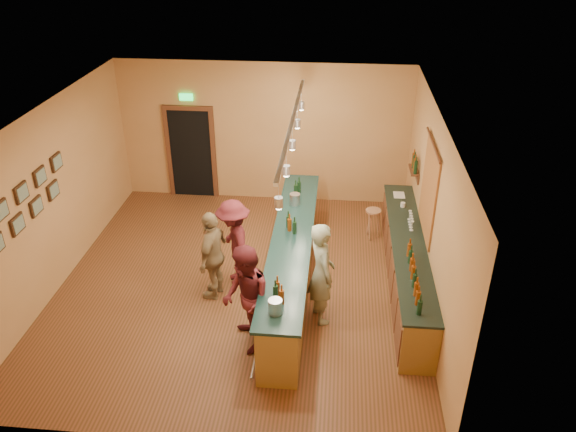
# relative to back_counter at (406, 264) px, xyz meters

# --- Properties ---
(floor) EXTENTS (7.00, 7.00, 0.00)m
(floor) POSITION_rel_back_counter_xyz_m (-2.97, -0.18, -0.49)
(floor) COLOR #503317
(floor) RESTS_ON ground
(ceiling) EXTENTS (6.50, 7.00, 0.02)m
(ceiling) POSITION_rel_back_counter_xyz_m (-2.97, -0.18, 2.71)
(ceiling) COLOR silver
(ceiling) RESTS_ON wall_back
(wall_back) EXTENTS (6.50, 0.02, 3.20)m
(wall_back) POSITION_rel_back_counter_xyz_m (-2.97, 3.32, 1.11)
(wall_back) COLOR #B47C43
(wall_back) RESTS_ON floor
(wall_front) EXTENTS (6.50, 0.02, 3.20)m
(wall_front) POSITION_rel_back_counter_xyz_m (-2.97, -3.68, 1.11)
(wall_front) COLOR #B47C43
(wall_front) RESTS_ON floor
(wall_left) EXTENTS (0.02, 7.00, 3.20)m
(wall_left) POSITION_rel_back_counter_xyz_m (-6.22, -0.18, 1.11)
(wall_left) COLOR #B47C43
(wall_left) RESTS_ON floor
(wall_right) EXTENTS (0.02, 7.00, 3.20)m
(wall_right) POSITION_rel_back_counter_xyz_m (0.28, -0.18, 1.11)
(wall_right) COLOR #B47C43
(wall_right) RESTS_ON floor
(doorway) EXTENTS (1.15, 0.09, 2.48)m
(doorway) POSITION_rel_back_counter_xyz_m (-4.67, 3.30, 0.64)
(doorway) COLOR black
(doorway) RESTS_ON wall_back
(tapestry) EXTENTS (0.03, 1.40, 1.60)m
(tapestry) POSITION_rel_back_counter_xyz_m (0.26, 0.22, 1.36)
(tapestry) COLOR maroon
(tapestry) RESTS_ON wall_right
(bottle_shelf) EXTENTS (0.17, 0.55, 0.54)m
(bottle_shelf) POSITION_rel_back_counter_xyz_m (0.20, 1.72, 1.18)
(bottle_shelf) COLOR #542F19
(bottle_shelf) RESTS_ON wall_right
(picture_grid) EXTENTS (0.06, 2.20, 0.70)m
(picture_grid) POSITION_rel_back_counter_xyz_m (-6.18, -0.93, 1.46)
(picture_grid) COLOR #382111
(picture_grid) RESTS_ON wall_left
(back_counter) EXTENTS (0.60, 4.55, 1.27)m
(back_counter) POSITION_rel_back_counter_xyz_m (0.00, 0.00, 0.00)
(back_counter) COLOR olive
(back_counter) RESTS_ON floor
(tasting_bar) EXTENTS (0.73, 5.10, 1.38)m
(tasting_bar) POSITION_rel_back_counter_xyz_m (-2.03, -0.18, 0.12)
(tasting_bar) COLOR olive
(tasting_bar) RESTS_ON floor
(pendant_track) EXTENTS (0.11, 4.60, 0.50)m
(pendant_track) POSITION_rel_back_counter_xyz_m (-2.03, -0.18, 2.50)
(pendant_track) COLOR silver
(pendant_track) RESTS_ON ceiling
(bartender) EXTENTS (0.63, 0.76, 1.80)m
(bartender) POSITION_rel_back_counter_xyz_m (-1.48, -1.02, 0.41)
(bartender) COLOR gray
(bartender) RESTS_ON floor
(customer_a) EXTENTS (0.93, 1.04, 1.77)m
(customer_a) POSITION_rel_back_counter_xyz_m (-2.58, -1.80, 0.40)
(customer_a) COLOR #59191E
(customer_a) RESTS_ON floor
(customer_b) EXTENTS (0.57, 1.02, 1.65)m
(customer_b) POSITION_rel_back_counter_xyz_m (-3.36, -0.54, 0.34)
(customer_b) COLOR #997A51
(customer_b) RESTS_ON floor
(customer_c) EXTENTS (0.93, 1.20, 1.64)m
(customer_c) POSITION_rel_back_counter_xyz_m (-3.07, -0.11, 0.33)
(customer_c) COLOR #59191E
(customer_c) RESTS_ON floor
(bar_stool) EXTENTS (0.32, 0.32, 0.65)m
(bar_stool) POSITION_rel_back_counter_xyz_m (-0.52, 1.68, 0.02)
(bar_stool) COLOR #AA734C
(bar_stool) RESTS_ON floor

